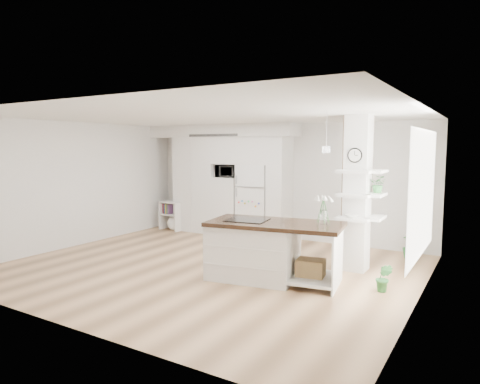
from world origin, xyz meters
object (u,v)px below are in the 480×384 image
(kitchen_island, at_px, (260,249))
(refrigerator, at_px, (256,201))
(bookshelf, at_px, (173,218))
(floor_plant_a, at_px, (384,278))

(kitchen_island, bearing_deg, refrigerator, 111.02)
(bookshelf, relative_size, floor_plant_a, 1.72)
(kitchen_island, relative_size, floor_plant_a, 5.23)
(refrigerator, relative_size, bookshelf, 2.34)
(bookshelf, bearing_deg, kitchen_island, -25.33)
(bookshelf, distance_m, floor_plant_a, 6.20)
(refrigerator, bearing_deg, bookshelf, -172.05)
(kitchen_island, bearing_deg, floor_plant_a, 1.87)
(refrigerator, distance_m, bookshelf, 2.39)
(refrigerator, xyz_separation_m, floor_plant_a, (3.52, -2.44, -0.66))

